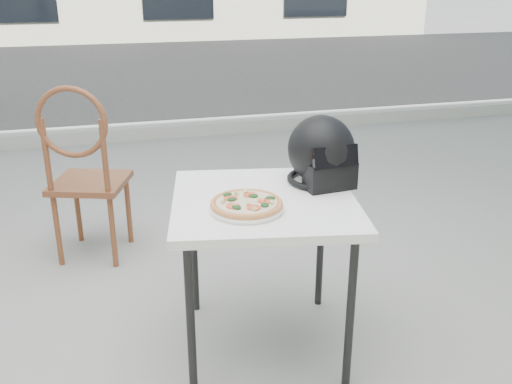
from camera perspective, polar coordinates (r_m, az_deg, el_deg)
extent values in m
plane|color=gray|center=(2.94, -10.46, -10.28)|extent=(80.00, 80.00, 0.00)
cube|color=black|center=(9.63, -14.44, 11.50)|extent=(30.00, 8.00, 0.00)
cube|color=#A8A69D|center=(5.70, -13.34, 5.82)|extent=(30.00, 0.25, 0.12)
cube|color=white|center=(2.25, 0.82, -1.04)|extent=(0.84, 0.84, 0.04)
cylinder|color=black|center=(2.14, -6.55, -12.78)|extent=(0.04, 0.04, 0.65)
cylinder|color=black|center=(2.20, 9.41, -11.99)|extent=(0.04, 0.04, 0.65)
cylinder|color=black|center=(2.66, -6.24, -5.64)|extent=(0.04, 0.04, 0.65)
cylinder|color=black|center=(2.70, 6.47, -5.17)|extent=(0.04, 0.04, 0.65)
cylinder|color=white|center=(2.13, -0.95, -1.72)|extent=(0.36, 0.36, 0.01)
torus|color=white|center=(2.13, -0.95, -1.58)|extent=(0.37, 0.37, 0.01)
cylinder|color=#D98C4F|center=(2.12, -0.95, -1.26)|extent=(0.34, 0.34, 0.01)
torus|color=#D98C4F|center=(2.12, -0.95, -1.12)|extent=(0.35, 0.35, 0.02)
cylinder|color=#BE3715|center=(2.12, -0.95, -1.10)|extent=(0.31, 0.31, 0.00)
cylinder|color=beige|center=(2.12, -0.95, -1.02)|extent=(0.30, 0.30, 0.00)
cylinder|color=#DA4726|center=(2.12, 0.84, -0.88)|extent=(0.07, 0.07, 0.00)
cylinder|color=#DA4726|center=(2.18, -0.59, -0.28)|extent=(0.07, 0.07, 0.00)
cylinder|color=#DA4726|center=(2.15, -2.53, -0.64)|extent=(0.07, 0.07, 0.00)
cylinder|color=#DA4726|center=(2.08, -2.29, -1.41)|extent=(0.07, 0.07, 0.00)
cylinder|color=#DA4726|center=(2.06, -0.23, -1.56)|extent=(0.07, 0.07, 0.00)
ellipsoid|color=#163D16|center=(2.16, -0.29, -0.39)|extent=(0.05, 0.04, 0.01)
ellipsoid|color=#163D16|center=(2.13, -2.44, -0.73)|extent=(0.05, 0.04, 0.01)
ellipsoid|color=#163D16|center=(2.08, 0.88, -1.30)|extent=(0.04, 0.05, 0.01)
ellipsoid|color=#163D16|center=(2.06, -1.96, -1.54)|extent=(0.05, 0.05, 0.01)
ellipsoid|color=#163D16|center=(2.14, 1.43, -0.59)|extent=(0.04, 0.04, 0.01)
ellipsoid|color=#163D16|center=(2.18, -2.88, -0.24)|extent=(0.05, 0.05, 0.01)
cylinder|color=#D0C87F|center=(2.09, -0.79, -1.11)|extent=(0.02, 0.02, 0.02)
cylinder|color=#D0C87F|center=(2.18, -1.98, -0.11)|extent=(0.02, 0.03, 0.02)
cylinder|color=#D0C87F|center=(2.12, 0.73, -0.78)|extent=(0.02, 0.02, 0.02)
cylinder|color=#D0C87F|center=(2.20, -1.04, 0.08)|extent=(0.02, 0.02, 0.02)
cylinder|color=#D0C87F|center=(2.04, -0.17, -1.70)|extent=(0.02, 0.03, 0.02)
cylinder|color=#D0C87F|center=(2.11, -3.32, -0.91)|extent=(0.02, 0.02, 0.02)
cylinder|color=#D0C87F|center=(2.10, 1.59, -1.01)|extent=(0.02, 0.02, 0.02)
cylinder|color=#D0C87F|center=(2.07, -2.17, -1.31)|extent=(0.02, 0.02, 0.02)
ellipsoid|color=black|center=(2.39, 6.53, 4.25)|extent=(0.30, 0.32, 0.29)
cube|color=black|center=(2.35, 7.41, 1.63)|extent=(0.21, 0.12, 0.11)
torus|color=black|center=(2.43, 6.40, 1.37)|extent=(0.31, 0.31, 0.02)
cube|color=black|center=(2.29, 7.96, 3.51)|extent=(0.20, 0.06, 0.09)
cube|color=brown|center=(3.27, -16.24, 0.89)|extent=(0.49, 0.49, 0.03)
cylinder|color=brown|center=(3.44, -12.64, -1.71)|extent=(0.04, 0.04, 0.42)
cylinder|color=brown|center=(3.53, -17.40, -1.54)|extent=(0.04, 0.04, 0.42)
cylinder|color=brown|center=(3.17, -14.12, -3.84)|extent=(0.04, 0.04, 0.42)
cylinder|color=brown|center=(3.27, -19.23, -3.59)|extent=(0.04, 0.04, 0.42)
cylinder|color=brown|center=(3.01, -14.88, 3.35)|extent=(0.04, 0.04, 0.40)
cylinder|color=brown|center=(3.12, -20.22, 3.36)|extent=(0.04, 0.04, 0.40)
torus|color=brown|center=(3.02, -17.98, 6.64)|extent=(0.36, 0.15, 0.37)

